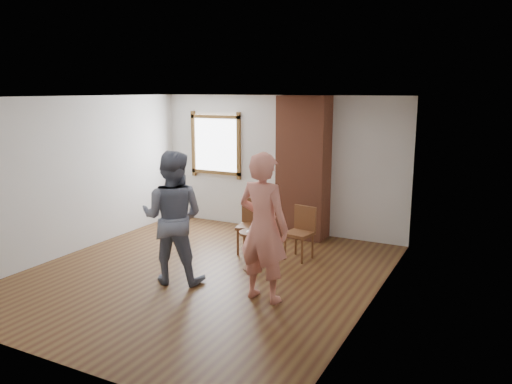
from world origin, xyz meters
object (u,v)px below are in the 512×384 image
dining_chair_right (301,230)px  side_table (252,244)px  stoneware_crock (265,220)px  dining_chair_left (252,222)px  person_pink (263,227)px  man (173,217)px

dining_chair_right → side_table: (-0.46, -0.84, -0.07)m
stoneware_crock → dining_chair_left: bearing=-75.0°
stoneware_crock → dining_chair_right: 1.58m
dining_chair_right → person_pink: (0.17, -1.75, 0.50)m
dining_chair_left → dining_chair_right: (0.87, 0.07, -0.03)m
stoneware_crock → dining_chair_right: (1.17, -1.05, 0.22)m
dining_chair_left → man: bearing=-113.7°
dining_chair_right → side_table: size_ratio=1.42×
stoneware_crock → side_table: bearing=-69.5°
man → stoneware_crock: bearing=-108.0°
stoneware_crock → dining_chair_right: dining_chair_right is taller
side_table → man: 1.32m
dining_chair_right → person_pink: bearing=-74.5°
man → person_pink: 1.42m
person_pink → side_table: bearing=-48.4°
dining_chair_left → person_pink: size_ratio=0.47×
man → dining_chair_right: bearing=-141.8°
stoneware_crock → man: 2.88m
man → person_pink: (1.42, -0.00, 0.03)m
stoneware_crock → man: (-0.08, -2.80, 0.69)m
dining_chair_right → person_pink: 1.83m
dining_chair_right → man: (-1.25, -1.75, 0.46)m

